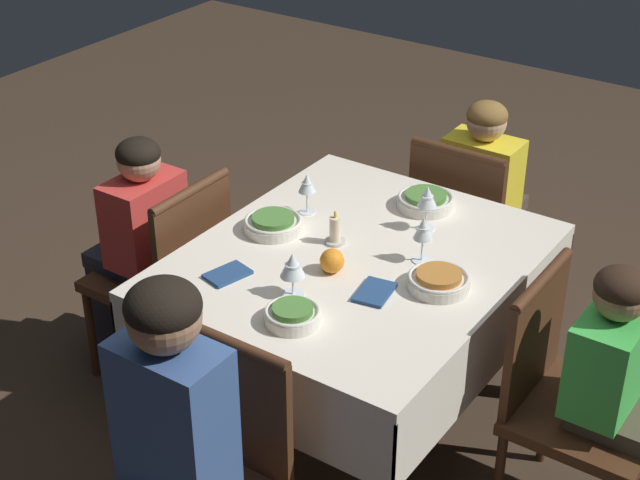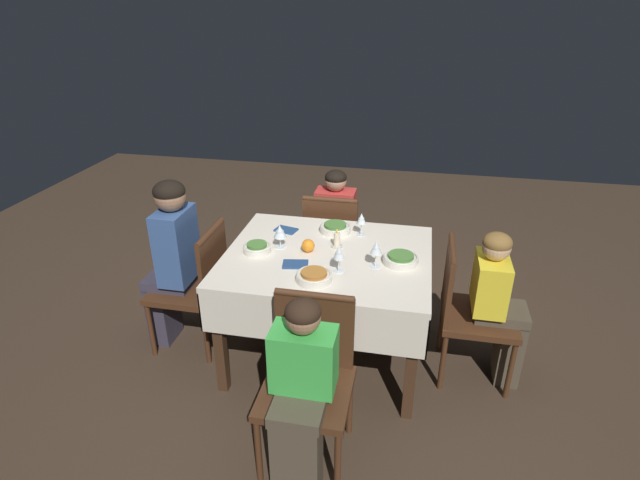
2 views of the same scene
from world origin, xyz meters
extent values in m
plane|color=#3D2D21|center=(0.00, 0.00, 0.00)|extent=(8.00, 8.00, 0.00)
cube|color=silver|center=(0.00, 0.00, 0.73)|extent=(1.24, 1.04, 0.04)
cube|color=silver|center=(0.00, 0.52, 0.59)|extent=(1.24, 0.01, 0.25)
cube|color=silver|center=(0.00, -0.52, 0.59)|extent=(1.24, 0.01, 0.25)
cube|color=silver|center=(0.61, 0.00, 0.59)|extent=(0.01, 1.04, 0.25)
cube|color=silver|center=(-0.61, 0.00, 0.59)|extent=(0.01, 1.04, 0.25)
cube|color=#3D2616|center=(-0.55, 0.45, 0.35)|extent=(0.06, 0.06, 0.71)
cube|color=#3D2616|center=(0.55, -0.45, 0.35)|extent=(0.06, 0.06, 0.71)
cube|color=#3D2616|center=(-0.55, -0.45, 0.35)|extent=(0.06, 0.06, 0.71)
cube|color=#472816|center=(0.72, 0.05, 0.64)|extent=(0.03, 0.40, 0.41)
cylinder|color=#472816|center=(0.72, 0.05, 0.85)|extent=(0.04, 0.39, 0.04)
cube|color=#472816|center=(-0.05, 0.83, 0.42)|extent=(0.44, 0.44, 0.04)
cube|color=#472816|center=(-0.05, 0.63, 0.64)|extent=(0.40, 0.03, 0.41)
cylinder|color=#472816|center=(-0.05, 0.63, 0.85)|extent=(0.39, 0.04, 0.04)
cylinder|color=#472816|center=(-0.24, 0.64, 0.20)|extent=(0.03, 0.03, 0.40)
cube|color=#472816|center=(0.10, -0.83, 0.42)|extent=(0.44, 0.44, 0.04)
cube|color=#472816|center=(0.10, -0.63, 0.64)|extent=(0.40, 0.03, 0.41)
cylinder|color=#472816|center=(0.10, -0.63, 0.85)|extent=(0.39, 0.04, 0.04)
cylinder|color=#472816|center=(-0.09, -1.02, 0.20)|extent=(0.03, 0.03, 0.40)
cylinder|color=#472816|center=(0.29, -1.02, 0.20)|extent=(0.03, 0.03, 0.40)
cylinder|color=#472816|center=(-0.09, -0.64, 0.20)|extent=(0.03, 0.03, 0.40)
cylinder|color=#472816|center=(0.29, -0.64, 0.20)|extent=(0.03, 0.03, 0.40)
cube|color=#472816|center=(-0.93, 0.00, 0.42)|extent=(0.44, 0.44, 0.04)
cube|color=#472816|center=(-0.72, 0.00, 0.64)|extent=(0.03, 0.40, 0.41)
cylinder|color=#472816|center=(-0.72, 0.00, 0.85)|extent=(0.04, 0.39, 0.04)
cylinder|color=#472816|center=(-1.12, 0.19, 0.20)|extent=(0.03, 0.03, 0.40)
cylinder|color=#472816|center=(-1.12, -0.19, 0.20)|extent=(0.03, 0.03, 0.40)
cylinder|color=#472816|center=(-0.74, 0.19, 0.20)|extent=(0.03, 0.03, 0.40)
cylinder|color=#472816|center=(-0.74, -0.19, 0.20)|extent=(0.03, 0.03, 0.40)
cube|color=#38568E|center=(0.96, 0.05, 0.74)|extent=(0.18, 0.30, 0.48)
sphere|color=#9E7051|center=(0.96, 0.05, 1.07)|extent=(0.19, 0.19, 0.19)
ellipsoid|color=black|center=(0.96, 0.05, 1.10)|extent=(0.19, 0.19, 0.13)
cube|color=#4C4233|center=(-0.05, 0.95, 0.47)|extent=(0.24, 0.31, 0.06)
cube|color=green|center=(-0.05, 0.86, 0.65)|extent=(0.30, 0.18, 0.31)
sphere|color=#9E7051|center=(-0.05, 0.86, 0.89)|extent=(0.16, 0.16, 0.16)
ellipsoid|color=black|center=(-0.05, 0.86, 0.91)|extent=(0.16, 0.16, 0.11)
cube|color=#282833|center=(0.10, -1.03, 0.22)|extent=(0.22, 0.14, 0.44)
cube|color=#282833|center=(0.10, -0.95, 0.47)|extent=(0.24, 0.31, 0.06)
cube|color=red|center=(0.10, -0.86, 0.67)|extent=(0.30, 0.18, 0.34)
sphere|color=tan|center=(0.10, -0.86, 0.91)|extent=(0.16, 0.16, 0.16)
ellipsoid|color=black|center=(0.10, -0.86, 0.94)|extent=(0.16, 0.16, 0.11)
cube|color=#4C4233|center=(-1.13, 0.00, 0.22)|extent=(0.14, 0.22, 0.44)
cube|color=#4C4233|center=(-1.04, 0.00, 0.47)|extent=(0.31, 0.24, 0.06)
cube|color=yellow|center=(-0.96, 0.00, 0.66)|extent=(0.18, 0.30, 0.32)
sphere|color=#D6A884|center=(-0.96, 0.00, 0.89)|extent=(0.16, 0.16, 0.16)
ellipsoid|color=brown|center=(-0.96, 0.00, 0.92)|extent=(0.16, 0.16, 0.11)
cylinder|color=silver|center=(0.43, 0.05, 0.76)|extent=(0.17, 0.17, 0.04)
torus|color=silver|center=(0.43, 0.05, 0.79)|extent=(0.17, 0.17, 0.01)
cylinder|color=#4C7F38|center=(0.43, 0.05, 0.79)|extent=(0.12, 0.12, 0.02)
cylinder|color=white|center=(0.30, -0.04, 0.75)|extent=(0.07, 0.07, 0.00)
cylinder|color=white|center=(0.30, -0.04, 0.78)|extent=(0.01, 0.01, 0.07)
cone|color=white|center=(0.30, -0.04, 0.86)|extent=(0.08, 0.08, 0.08)
cylinder|color=white|center=(0.30, -0.04, 0.84)|extent=(0.05, 0.05, 0.04)
cylinder|color=silver|center=(0.02, 0.32, 0.76)|extent=(0.20, 0.20, 0.04)
torus|color=silver|center=(0.02, 0.32, 0.79)|extent=(0.20, 0.20, 0.01)
cylinder|color=#B2702D|center=(0.02, 0.32, 0.79)|extent=(0.14, 0.14, 0.02)
cylinder|color=white|center=(-0.10, 0.19, 0.75)|extent=(0.06, 0.06, 0.00)
cylinder|color=white|center=(-0.10, 0.19, 0.79)|extent=(0.01, 0.01, 0.08)
cone|color=white|center=(-0.10, 0.19, 0.87)|extent=(0.06, 0.06, 0.08)
cylinder|color=white|center=(-0.10, 0.19, 0.85)|extent=(0.04, 0.04, 0.04)
cylinder|color=silver|center=(0.01, -0.33, 0.76)|extent=(0.20, 0.20, 0.04)
torus|color=silver|center=(0.01, -0.33, 0.79)|extent=(0.20, 0.20, 0.01)
cylinder|color=#4C7F38|center=(0.01, -0.33, 0.79)|extent=(0.15, 0.15, 0.02)
cylinder|color=white|center=(-0.16, -0.31, 0.75)|extent=(0.06, 0.06, 0.00)
cylinder|color=white|center=(-0.16, -0.31, 0.79)|extent=(0.01, 0.01, 0.08)
cone|color=white|center=(-0.16, -0.31, 0.86)|extent=(0.06, 0.06, 0.07)
cylinder|color=white|center=(-0.16, -0.31, 0.85)|extent=(0.04, 0.04, 0.03)
cylinder|color=silver|center=(-0.44, 0.02, 0.76)|extent=(0.21, 0.21, 0.04)
torus|color=silver|center=(-0.44, 0.02, 0.79)|extent=(0.20, 0.20, 0.01)
cylinder|color=#4C7F38|center=(-0.44, 0.02, 0.79)|extent=(0.15, 0.15, 0.02)
cylinder|color=white|center=(-0.30, 0.10, 0.75)|extent=(0.06, 0.06, 0.00)
cylinder|color=white|center=(-0.30, 0.10, 0.79)|extent=(0.01, 0.01, 0.08)
cone|color=white|center=(-0.30, 0.10, 0.87)|extent=(0.07, 0.07, 0.08)
cylinder|color=white|center=(-0.30, 0.10, 0.86)|extent=(0.04, 0.04, 0.03)
cylinder|color=beige|center=(-0.04, -0.11, 0.75)|extent=(0.07, 0.07, 0.01)
cylinder|color=beige|center=(-0.04, -0.11, 0.80)|extent=(0.04, 0.04, 0.09)
ellipsoid|color=#F9C64C|center=(-0.04, -0.11, 0.86)|extent=(0.01, 0.01, 0.03)
sphere|color=orange|center=(0.12, -0.01, 0.79)|extent=(0.08, 0.08, 0.08)
cube|color=navy|center=(0.33, -0.28, 0.75)|extent=(0.16, 0.12, 0.01)
cube|color=navy|center=(0.16, 0.17, 0.75)|extent=(0.16, 0.12, 0.01)
camera|label=1|loc=(2.37, 1.47, 2.41)|focal=55.00mm
camera|label=2|loc=(-0.48, 2.62, 2.15)|focal=28.00mm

